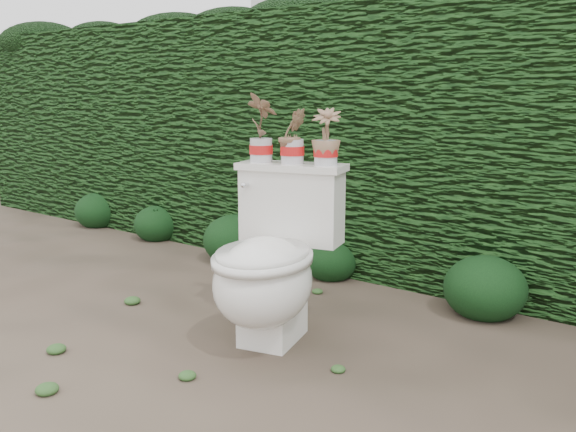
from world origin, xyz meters
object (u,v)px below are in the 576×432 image
Objects in this scene: potted_plant_left at (261,129)px; toilet at (271,265)px; potted_plant_right at (326,138)px; potted_plant_center at (292,138)px.

toilet is at bearing 148.60° from potted_plant_left.
potted_plant_left is 0.32m from potted_plant_right.
potted_plant_left is at bearing 122.73° from toilet.
potted_plant_right is at bearing 55.44° from toilet.
toilet is 2.55× the size of potted_plant_left.
potted_plant_left reaches higher than toilet.
potted_plant_right is (0.31, 0.08, -0.03)m from potted_plant_left.
potted_plant_center reaches higher than toilet.
toilet is 3.30× the size of potted_plant_center.
toilet is 0.59m from potted_plant_center.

